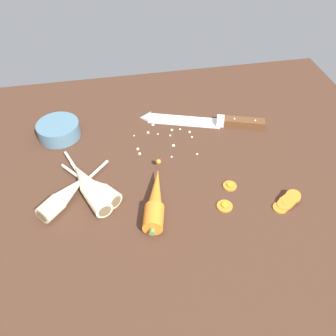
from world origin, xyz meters
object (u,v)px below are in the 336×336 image
object	(u,v)px
chefs_knife	(199,121)
carrot_slice_stray_near	(230,185)
prep_bowl	(59,129)
carrot_slice_stack	(287,202)
whole_carrot	(155,200)
carrot_slice_stray_mid	(225,206)
parsnip_mid_right	(85,182)
parsnip_mid_left	(65,195)
parsnip_front	(97,188)
parsnip_back	(93,193)

from	to	relation	value
chefs_knife	carrot_slice_stray_near	bearing A→B (deg)	-87.79
carrot_slice_stray_near	prep_bowl	size ratio (longest dim) A/B	0.29
carrot_slice_stack	whole_carrot	bearing A→B (deg)	170.30
whole_carrot	prep_bowl	size ratio (longest dim) A/B	1.88
carrot_slice_stray_near	carrot_slice_stray_mid	xyz separation A→B (cm)	(-2.94, -5.57, -0.00)
whole_carrot	prep_bowl	xyz separation A→B (cm)	(-21.19, 28.74, 0.05)
whole_carrot	carrot_slice_stack	world-z (taller)	whole_carrot
parsnip_mid_right	carrot_slice_stray_mid	bearing A→B (deg)	-20.80
whole_carrot	carrot_slice_stray_near	bearing A→B (deg)	8.44
parsnip_mid_left	whole_carrot	bearing A→B (deg)	-14.78
parsnip_front	parsnip_mid_left	bearing A→B (deg)	-172.62
parsnip_front	carrot_slice_stray_near	size ratio (longest dim) A/B	5.08
carrot_slice_stray_mid	prep_bowl	world-z (taller)	prep_bowl
carrot_slice_stack	prep_bowl	world-z (taller)	prep_bowl
carrot_slice_stack	parsnip_back	bearing A→B (deg)	167.15
chefs_knife	whole_carrot	bearing A→B (deg)	-121.44
chefs_knife	carrot_slice_stack	distance (cm)	34.40
whole_carrot	parsnip_back	size ratio (longest dim) A/B	1.14
whole_carrot	parsnip_mid_right	distance (cm)	16.87
whole_carrot	parsnip_back	xyz separation A→B (cm)	(-13.20, 4.63, -0.12)
parsnip_back	carrot_slice_stack	world-z (taller)	parsnip_back
parsnip_back	prep_bowl	bearing A→B (deg)	108.35
parsnip_front	parsnip_mid_right	bearing A→B (deg)	136.23
parsnip_back	carrot_slice_stray_mid	bearing A→B (deg)	-15.06
parsnip_front	carrot_slice_stray_mid	distance (cm)	28.57
chefs_knife	whole_carrot	size ratio (longest dim) A/B	1.64
whole_carrot	parsnip_front	world-z (taller)	whole_carrot
whole_carrot	carrot_slice_stray_mid	world-z (taller)	whole_carrot
parsnip_mid_left	prep_bowl	distance (cm)	23.78
carrot_slice_stack	carrot_slice_stray_near	bearing A→B (deg)	144.55
parsnip_mid_left	chefs_knife	bearing A→B (deg)	32.05
whole_carrot	carrot_slice_stack	size ratio (longest dim) A/B	3.04
parsnip_mid_right	prep_bowl	bearing A→B (deg)	107.66
parsnip_back	carrot_slice_stack	bearing A→B (deg)	-12.85
parsnip_front	parsnip_back	world-z (taller)	same
chefs_knife	parsnip_front	size ratio (longest dim) A/B	2.12
chefs_knife	whole_carrot	xyz separation A→B (cm)	(-16.86, -27.58, 1.45)
whole_carrot	carrot_slice_stack	bearing A→B (deg)	-9.70
parsnip_mid_left	parsnip_mid_right	bearing A→B (deg)	36.15
parsnip_mid_right	parsnip_back	size ratio (longest dim) A/B	1.02
parsnip_front	parsnip_mid_right	distance (cm)	3.41
parsnip_mid_right	carrot_slice_stray_near	bearing A→B (deg)	-9.87
parsnip_mid_right	prep_bowl	size ratio (longest dim) A/B	1.70
parsnip_front	prep_bowl	xyz separation A→B (cm)	(-8.97, 22.79, 0.17)
parsnip_mid_right	carrot_slice_stack	size ratio (longest dim) A/B	2.74
parsnip_mid_left	prep_bowl	bearing A→B (deg)	94.97
parsnip_mid_left	carrot_slice_stray_mid	xyz separation A→B (cm)	(34.02, -7.98, -1.62)
chefs_knife	parsnip_front	world-z (taller)	parsnip_front
prep_bowl	parsnip_back	bearing A→B (deg)	-71.65
parsnip_mid_right	parsnip_mid_left	bearing A→B (deg)	-143.85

